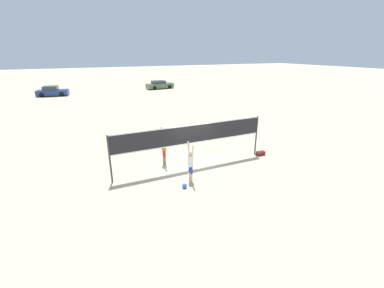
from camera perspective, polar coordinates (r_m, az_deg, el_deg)
ground_plane at (r=14.63m, az=0.00°, el=-4.99°), size 200.00×200.00×0.00m
volleyball_net at (r=13.97m, az=0.00°, el=1.78°), size 8.89×0.09×2.46m
player_spiker at (r=12.61m, az=-0.31°, el=-3.97°), size 0.28×0.69×2.02m
player_blocker at (r=14.57m, az=-6.28°, el=-0.42°), size 0.28×0.70×2.14m
volleyball at (r=12.40m, az=-1.67°, el=-9.28°), size 0.24×0.24×0.24m
gear_bag at (r=16.69m, az=14.99°, el=-2.00°), size 0.54×0.28×0.25m
parked_car_near at (r=43.04m, az=-28.63°, el=10.19°), size 4.42×2.47×1.42m
parked_car_mid at (r=45.86m, az=-7.21°, el=12.87°), size 4.79×2.43×1.39m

